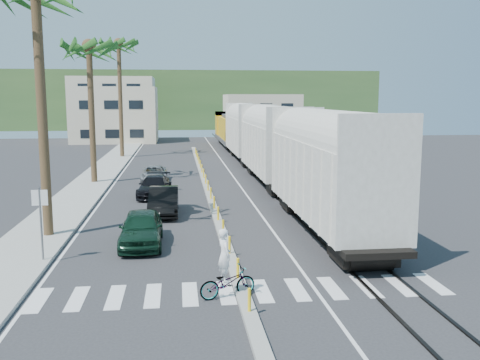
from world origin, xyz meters
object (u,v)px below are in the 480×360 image
cyclist (227,276)px  street_sign (41,214)px  car_second (164,201)px  car_lead (141,228)px

cyclist → street_sign: bearing=40.0°
cyclist → car_second: bearing=-6.6°
car_lead → cyclist: bearing=-65.0°
street_sign → car_lead: (3.65, 2.15, -1.21)m
car_lead → car_second: (0.83, 6.26, -0.02)m
car_lead → car_second: 6.31m
car_second → cyclist: 13.04m
street_sign → car_second: street_sign is taller
street_sign → car_lead: size_ratio=0.67×
cyclist → car_lead: bearing=8.6°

